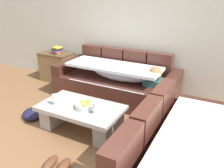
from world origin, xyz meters
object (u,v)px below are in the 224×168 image
(wine_glass_near_left, at_px, (55,98))
(crumpled_garment, at_px, (33,114))
(open_magazine, at_px, (98,108))
(pair_of_shoes, at_px, (57,164))
(couch_near_window, at_px, (179,164))
(couch_along_wall, at_px, (117,82))
(coffee_table, at_px, (81,115))
(side_cabinet, at_px, (57,67))
(wine_glass_near_right, at_px, (95,106))
(book_stack_on_cabinet, at_px, (57,50))
(fruit_bowl, at_px, (86,105))

(wine_glass_near_left, relative_size, crumpled_garment, 0.42)
(open_magazine, relative_size, pair_of_shoes, 0.83)
(open_magazine, bearing_deg, couch_near_window, -16.35)
(couch_along_wall, distance_m, coffee_table, 1.18)
(pair_of_shoes, distance_m, crumpled_garment, 1.33)
(coffee_table, bearing_deg, couch_near_window, -18.16)
(wine_glass_near_left, bearing_deg, side_cabinet, 129.82)
(couch_near_window, bearing_deg, wine_glass_near_right, 71.73)
(coffee_table, bearing_deg, book_stack_on_cabinet, 138.45)
(couch_along_wall, relative_size, pair_of_shoes, 6.64)
(coffee_table, height_order, fruit_bowl, fruit_bowl)
(couch_along_wall, xyz_separation_m, open_magazine, (0.25, -1.11, 0.05))
(pair_of_shoes, height_order, crumpled_garment, crumpled_garment)
(book_stack_on_cabinet, bearing_deg, open_magazine, -36.04)
(wine_glass_near_left, xyz_separation_m, crumpled_garment, (-0.56, 0.06, -0.44))
(pair_of_shoes, bearing_deg, couch_along_wall, 96.01)
(side_cabinet, bearing_deg, wine_glass_near_right, -37.84)
(wine_glass_near_left, xyz_separation_m, book_stack_on_cabinet, (-1.24, 1.54, 0.22))
(fruit_bowl, bearing_deg, side_cabinet, 140.57)
(couch_along_wall, distance_m, side_cabinet, 1.65)
(couch_along_wall, relative_size, crumpled_garment, 5.59)
(wine_glass_near_right, relative_size, book_stack_on_cabinet, 0.69)
(couch_near_window, xyz_separation_m, coffee_table, (-1.49, 0.49, -0.10))
(couch_near_window, bearing_deg, pair_of_shoes, 103.50)
(coffee_table, relative_size, open_magazine, 4.29)
(couch_near_window, relative_size, fruit_bowl, 7.32)
(book_stack_on_cabinet, xyz_separation_m, crumpled_garment, (0.68, -1.48, -0.65))
(book_stack_on_cabinet, bearing_deg, wine_glass_near_right, -38.50)
(wine_glass_near_left, bearing_deg, crumpled_garment, 173.81)
(couch_near_window, distance_m, open_magazine, 1.37)
(couch_near_window, bearing_deg, fruit_bowl, 71.23)
(couch_along_wall, height_order, wine_glass_near_left, couch_along_wall)
(coffee_table, relative_size, fruit_bowl, 4.29)
(coffee_table, relative_size, crumpled_garment, 3.00)
(fruit_bowl, bearing_deg, coffee_table, 171.07)
(side_cabinet, bearing_deg, crumpled_garment, -63.94)
(wine_glass_near_right, distance_m, crumpled_garment, 1.29)
(couch_near_window, xyz_separation_m, wine_glass_near_right, (-1.19, 0.39, 0.16))
(wine_glass_near_right, bearing_deg, couch_near_window, -18.27)
(side_cabinet, distance_m, book_stack_on_cabinet, 0.39)
(couch_near_window, bearing_deg, coffee_table, 71.84)
(wine_glass_near_left, bearing_deg, fruit_bowl, 15.41)
(coffee_table, bearing_deg, side_cabinet, 139.24)
(fruit_bowl, relative_size, wine_glass_near_right, 1.69)
(wine_glass_near_right, xyz_separation_m, open_magazine, (-0.05, 0.17, -0.11))
(couch_along_wall, distance_m, crumpled_garment, 1.57)
(couch_along_wall, distance_m, wine_glass_near_left, 1.37)
(open_magazine, bearing_deg, fruit_bowl, -142.92)
(coffee_table, distance_m, fruit_bowl, 0.21)
(coffee_table, relative_size, wine_glass_near_right, 7.23)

